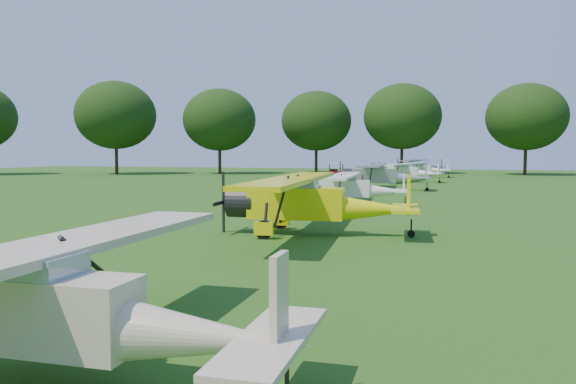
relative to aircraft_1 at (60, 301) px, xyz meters
name	(u,v)px	position (x,y,z in m)	size (l,w,h in m)	color
ground	(322,217)	(-1.33, 19.39, -1.11)	(160.00, 160.00, 0.00)	#1B4912
tree_belt	(403,37)	(2.24, 19.56, 6.92)	(137.36, 130.27, 14.52)	#321E13
aircraft_1	(60,301)	(0.00, 0.00, 0.00)	(6.03, 9.59, 1.89)	beige
aircraft_2	(311,198)	(-0.39, 13.77, 0.22)	(7.27, 11.58, 2.27)	yellow
aircraft_3	(352,186)	(-1.11, 25.68, -0.01)	(6.01, 9.57, 1.88)	white
aircraft_4	(381,173)	(-1.31, 39.10, 0.22)	(7.25, 11.55, 2.27)	#B5B4B9
aircraft_5	(408,170)	(-0.44, 52.33, 0.10)	(6.61, 10.46, 2.05)	white
aircraft_6	(422,168)	(0.23, 64.16, 0.05)	(6.32, 10.04, 1.98)	white
aircraft_7	(419,165)	(-1.10, 76.61, 0.15)	(6.89, 10.90, 2.14)	#B5B4B9
golf_cart	(336,173)	(-9.75, 60.71, -0.53)	(2.27, 1.72, 1.73)	#A30B25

